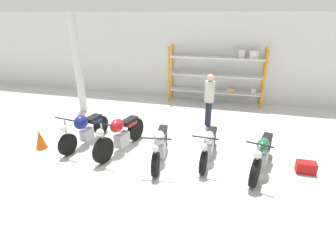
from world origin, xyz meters
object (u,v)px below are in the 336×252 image
(person_browsing, at_px, (209,96))
(motorcycle_white, at_px, (209,144))
(motorcycle_silver, at_px, (160,144))
(toolbox, at_px, (306,167))
(motorcycle_red, at_px, (120,134))
(motorcycle_green, at_px, (262,154))
(motorcycle_blue, at_px, (85,129))
(traffic_cone, at_px, (40,139))
(shelving_rack, at_px, (220,74))

(person_browsing, bearing_deg, motorcycle_white, 66.65)
(motorcycle_silver, bearing_deg, toolbox, 86.22)
(motorcycle_red, xyz_separation_m, motorcycle_green, (3.70, -0.10, -0.03))
(motorcycle_silver, relative_size, motorcycle_white, 1.04)
(motorcycle_blue, distance_m, traffic_cone, 1.24)
(traffic_cone, bearing_deg, toolbox, 4.66)
(shelving_rack, bearing_deg, motorcycle_red, -114.38)
(motorcycle_green, bearing_deg, motorcycle_blue, -77.79)
(shelving_rack, distance_m, traffic_cone, 7.12)
(shelving_rack, distance_m, person_browsing, 2.60)
(motorcycle_silver, relative_size, person_browsing, 1.17)
(motorcycle_blue, distance_m, motorcycle_red, 1.17)
(toolbox, bearing_deg, motorcycle_blue, 179.81)
(motorcycle_silver, height_order, person_browsing, person_browsing)
(shelving_rack, height_order, motorcycle_white, shelving_rack)
(motorcycle_silver, distance_m, traffic_cone, 3.45)
(motorcycle_red, xyz_separation_m, motorcycle_white, (2.41, 0.15, -0.06))
(motorcycle_red, xyz_separation_m, motorcycle_silver, (1.19, -0.19, -0.06))
(shelving_rack, bearing_deg, motorcycle_silver, -101.56)
(motorcycle_silver, xyz_separation_m, traffic_cone, (-3.43, -0.30, -0.15))
(motorcycle_red, bearing_deg, person_browsing, 150.11)
(motorcycle_blue, bearing_deg, person_browsing, 133.27)
(motorcycle_silver, xyz_separation_m, motorcycle_white, (1.22, 0.33, -0.00))
(traffic_cone, bearing_deg, person_browsing, 33.11)
(motorcycle_white, bearing_deg, motorcycle_green, 82.51)
(shelving_rack, xyz_separation_m, motorcycle_white, (0.17, -4.80, -0.83))
(motorcycle_white, height_order, traffic_cone, motorcycle_white)
(toolbox, distance_m, traffic_cone, 7.02)
(motorcycle_silver, height_order, traffic_cone, motorcycle_silver)
(shelving_rack, height_order, motorcycle_green, shelving_rack)
(motorcycle_red, relative_size, person_browsing, 1.21)
(shelving_rack, relative_size, motorcycle_green, 1.92)
(toolbox, bearing_deg, shelving_rack, 117.30)
(motorcycle_silver, bearing_deg, motorcycle_white, 97.31)
(motorcycle_blue, xyz_separation_m, traffic_cone, (-1.07, -0.59, -0.21))
(shelving_rack, height_order, motorcycle_red, shelving_rack)
(motorcycle_red, height_order, motorcycle_silver, motorcycle_red)
(motorcycle_blue, xyz_separation_m, motorcycle_silver, (2.35, -0.29, -0.06))
(motorcycle_blue, height_order, person_browsing, person_browsing)
(person_browsing, bearing_deg, motorcycle_green, 92.13)
(shelving_rack, bearing_deg, motorcycle_white, -88.03)
(shelving_rack, bearing_deg, toolbox, -62.70)
(motorcycle_blue, height_order, motorcycle_green, motorcycle_blue)
(motorcycle_red, bearing_deg, motorcycle_silver, 93.21)
(motorcycle_silver, bearing_deg, motorcycle_red, -107.07)
(motorcycle_blue, bearing_deg, motorcycle_red, 93.93)
(motorcycle_blue, distance_m, person_browsing, 4.03)
(traffic_cone, bearing_deg, motorcycle_blue, 28.78)
(motorcycle_red, relative_size, motorcycle_silver, 1.03)
(motorcycle_green, bearing_deg, motorcycle_red, -76.98)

